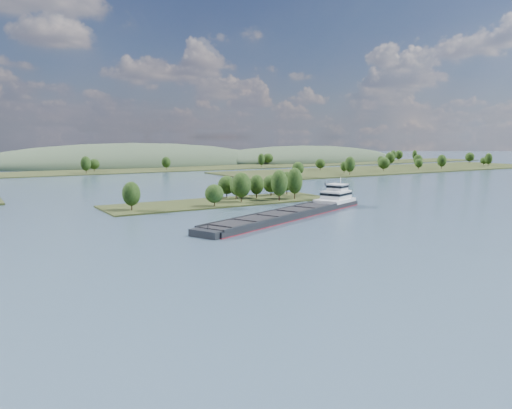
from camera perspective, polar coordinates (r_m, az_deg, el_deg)
ground at (r=163.74m, az=5.66°, el=-2.17°), size 1800.00×1800.00×0.00m
tree_island at (r=216.12m, az=-2.16°, el=1.38°), size 100.00×30.80×15.12m
right_bank at (r=451.50m, az=15.61°, el=4.01°), size 320.00×90.00×14.95m
back_shoreline at (r=422.97m, az=-16.72°, el=3.69°), size 900.00×60.00×15.34m
hill_east at (r=597.99m, az=5.52°, el=5.00°), size 260.00×140.00×36.00m
hill_west at (r=533.34m, az=-14.08°, el=4.47°), size 320.00×160.00×44.00m
cargo_barge at (r=180.99m, az=4.84°, el=-0.72°), size 87.68×44.98×12.26m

